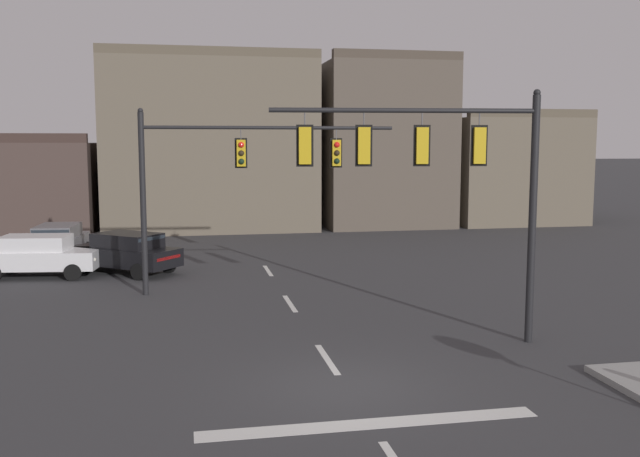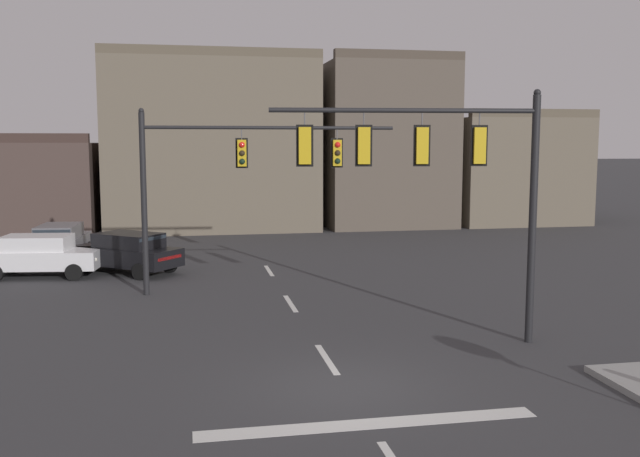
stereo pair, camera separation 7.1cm
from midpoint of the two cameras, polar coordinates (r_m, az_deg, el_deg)
name	(u,v)px [view 2 (the right image)]	position (r m, az deg, el deg)	size (l,w,h in m)	color
ground_plane	(345,387)	(15.32, 2.18, -12.67)	(400.00, 400.00, 0.00)	#353538
stop_bar_paint	(369,424)	(13.50, 4.15, -15.42)	(6.40, 0.50, 0.01)	silver
lane_centreline	(327,359)	(17.17, 0.67, -10.47)	(0.16, 26.40, 0.01)	silver
signal_mast_near_side	(443,166)	(17.96, 9.96, 4.96)	(6.75, 0.93, 6.47)	black
signal_mast_far_side	(223,169)	(24.29, -7.73, 4.78)	(8.66, 0.52, 6.28)	black
car_lot_nearside	(40,255)	(29.24, -21.55, -1.99)	(4.61, 2.35, 1.61)	silver
car_lot_middle	(127,252)	(28.98, -15.22, -1.82)	(4.57, 4.14, 1.61)	black
car_lot_farside	(60,242)	(32.85, -20.16, -1.00)	(2.15, 4.55, 1.61)	slate
building_row	(255,157)	(45.52, -5.19, 5.76)	(41.94, 13.07, 10.43)	#473833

